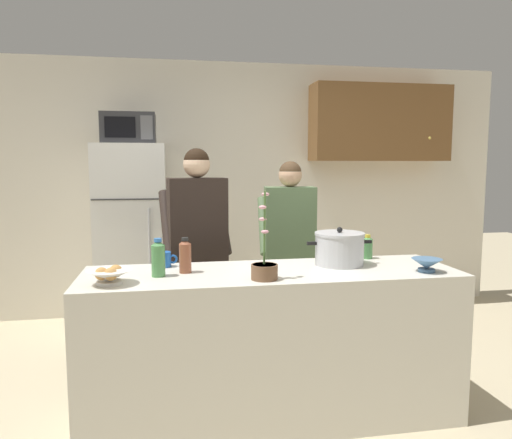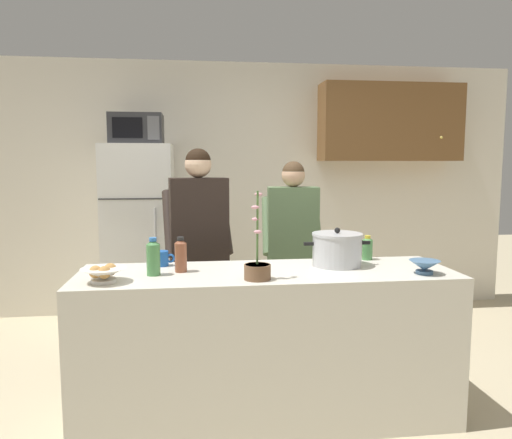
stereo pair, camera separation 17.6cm
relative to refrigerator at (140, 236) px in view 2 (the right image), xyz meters
The scene contains 15 objects.
ground_plane 2.26m from the refrigerator, 62.61° to the right, with size 14.00×14.00×0.00m, color #C6B793.
back_wall_unit 1.41m from the refrigerator, 18.35° to the left, with size 6.00×0.48×2.60m.
kitchen_island 2.12m from the refrigerator, 62.61° to the right, with size 2.26×0.68×0.92m, color silver.
refrigerator is the anchor object (origin of this frame).
microwave 1.01m from the refrigerator, 89.93° to the right, with size 0.48×0.37×0.28m.
person_near_pot 1.22m from the refrigerator, 62.62° to the right, with size 0.55×0.46×1.68m.
person_by_sink 1.59m from the refrigerator, 34.39° to the right, with size 0.52×0.44×1.58m.
cooking_pot 2.26m from the refrigerator, 50.97° to the right, with size 0.43×0.32×0.24m.
coffee_mug 1.65m from the refrigerator, 78.94° to the right, with size 0.13×0.09×0.10m.
bread_bowl 2.03m from the refrigerator, 89.08° to the right, with size 0.25×0.25×0.10m.
empty_bowl 2.76m from the refrigerator, 47.54° to the right, with size 0.18×0.18×0.08m.
bottle_near_edge 2.31m from the refrigerator, 43.41° to the right, with size 0.07×0.07×0.16m.
bottle_mid_counter 1.91m from the refrigerator, 81.31° to the right, with size 0.08×0.08×0.22m.
bottle_far_corner 1.87m from the refrigerator, 76.26° to the right, with size 0.07×0.07×0.21m.
potted_orchid 2.23m from the refrigerator, 67.00° to the right, with size 0.15×0.15×0.50m.
Camera 2 is at (-0.42, -2.83, 1.56)m, focal length 33.95 mm.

